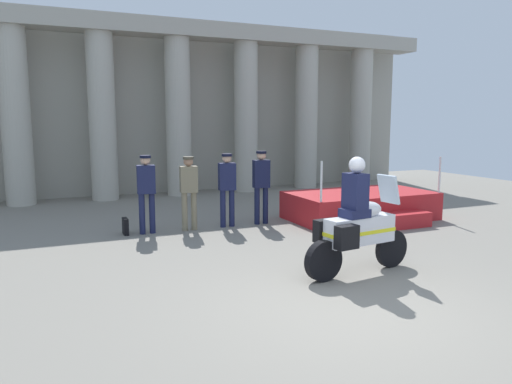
{
  "coord_description": "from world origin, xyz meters",
  "views": [
    {
      "loc": [
        -3.63,
        -5.05,
        2.46
      ],
      "look_at": [
        0.09,
        3.37,
        1.11
      ],
      "focal_mm": 34.36,
      "sensor_mm": 36.0,
      "label": 1
    }
  ],
  "objects_px": {
    "officer_in_row_3": "(261,181)",
    "reviewing_stand": "(362,206)",
    "officer_in_row_2": "(227,184)",
    "officer_in_row_0": "(146,188)",
    "officer_in_row_1": "(189,187)",
    "motorcycle_with_rider": "(357,226)",
    "briefcase_on_ground": "(125,226)"
  },
  "relations": [
    {
      "from": "officer_in_row_0",
      "to": "officer_in_row_2",
      "type": "bearing_deg",
      "value": -175.78
    },
    {
      "from": "officer_in_row_3",
      "to": "motorcycle_with_rider",
      "type": "bearing_deg",
      "value": 92.59
    },
    {
      "from": "officer_in_row_0",
      "to": "briefcase_on_ground",
      "type": "distance_m",
      "value": 0.96
    },
    {
      "from": "officer_in_row_1",
      "to": "officer_in_row_0",
      "type": "bearing_deg",
      "value": 3.02
    },
    {
      "from": "reviewing_stand",
      "to": "officer_in_row_3",
      "type": "relative_size",
      "value": 2.03
    },
    {
      "from": "officer_in_row_3",
      "to": "officer_in_row_2",
      "type": "bearing_deg",
      "value": 4.24
    },
    {
      "from": "officer_in_row_1",
      "to": "officer_in_row_2",
      "type": "height_order",
      "value": "officer_in_row_2"
    },
    {
      "from": "officer_in_row_3",
      "to": "motorcycle_with_rider",
      "type": "distance_m",
      "value": 4.18
    },
    {
      "from": "reviewing_stand",
      "to": "officer_in_row_2",
      "type": "bearing_deg",
      "value": 170.73
    },
    {
      "from": "reviewing_stand",
      "to": "officer_in_row_2",
      "type": "distance_m",
      "value": 3.49
    },
    {
      "from": "officer_in_row_2",
      "to": "officer_in_row_3",
      "type": "height_order",
      "value": "officer_in_row_3"
    },
    {
      "from": "officer_in_row_1",
      "to": "officer_in_row_3",
      "type": "height_order",
      "value": "officer_in_row_3"
    },
    {
      "from": "motorcycle_with_rider",
      "to": "reviewing_stand",
      "type": "bearing_deg",
      "value": 45.94
    },
    {
      "from": "reviewing_stand",
      "to": "officer_in_row_1",
      "type": "xyz_separation_m",
      "value": [
        -4.29,
        0.56,
        0.65
      ]
    },
    {
      "from": "officer_in_row_0",
      "to": "officer_in_row_2",
      "type": "relative_size",
      "value": 1.01
    },
    {
      "from": "officer_in_row_2",
      "to": "motorcycle_with_rider",
      "type": "distance_m",
      "value": 4.24
    },
    {
      "from": "motorcycle_with_rider",
      "to": "officer_in_row_3",
      "type": "bearing_deg",
      "value": 79.98
    },
    {
      "from": "officer_in_row_0",
      "to": "officer_in_row_2",
      "type": "xyz_separation_m",
      "value": [
        1.85,
        -0.05,
        -0.01
      ]
    },
    {
      "from": "officer_in_row_3",
      "to": "motorcycle_with_rider",
      "type": "height_order",
      "value": "motorcycle_with_rider"
    },
    {
      "from": "briefcase_on_ground",
      "to": "officer_in_row_2",
      "type": "bearing_deg",
      "value": -3.75
    },
    {
      "from": "officer_in_row_0",
      "to": "officer_in_row_1",
      "type": "distance_m",
      "value": 0.94
    },
    {
      "from": "reviewing_stand",
      "to": "officer_in_row_1",
      "type": "bearing_deg",
      "value": 172.62
    },
    {
      "from": "reviewing_stand",
      "to": "officer_in_row_3",
      "type": "bearing_deg",
      "value": 168.16
    },
    {
      "from": "officer_in_row_0",
      "to": "briefcase_on_ground",
      "type": "relative_size",
      "value": 4.77
    },
    {
      "from": "officer_in_row_1",
      "to": "briefcase_on_ground",
      "type": "xyz_separation_m",
      "value": [
        -1.4,
        0.15,
        -0.8
      ]
    },
    {
      "from": "officer_in_row_3",
      "to": "reviewing_stand",
      "type": "bearing_deg",
      "value": 173.87
    },
    {
      "from": "reviewing_stand",
      "to": "officer_in_row_0",
      "type": "xyz_separation_m",
      "value": [
        -5.23,
        0.6,
        0.69
      ]
    },
    {
      "from": "reviewing_stand",
      "to": "motorcycle_with_rider",
      "type": "bearing_deg",
      "value": -127.16
    },
    {
      "from": "officer_in_row_2",
      "to": "reviewing_stand",
      "type": "bearing_deg",
      "value": 176.44
    },
    {
      "from": "officer_in_row_3",
      "to": "briefcase_on_ground",
      "type": "distance_m",
      "value": 3.28
    },
    {
      "from": "officer_in_row_2",
      "to": "officer_in_row_0",
      "type": "bearing_deg",
      "value": 4.22
    },
    {
      "from": "officer_in_row_1",
      "to": "motorcycle_with_rider",
      "type": "xyz_separation_m",
      "value": [
        1.54,
        -4.19,
        -0.19
      ]
    }
  ]
}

